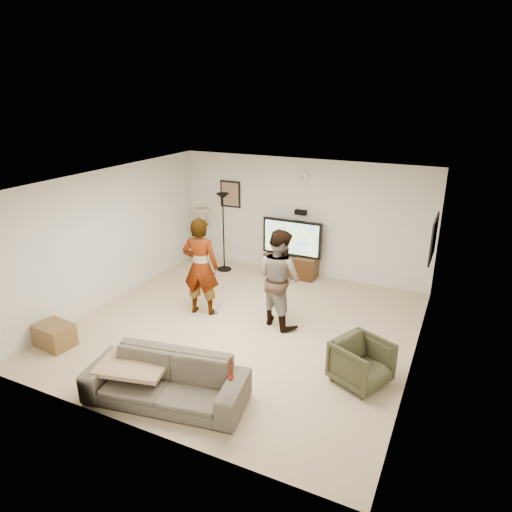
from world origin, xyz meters
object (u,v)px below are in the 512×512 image
at_px(tv_stand, 291,265).
at_px(cat_tree, 201,234).
at_px(floor_lamp, 224,233).
at_px(armchair, 361,362).
at_px(sofa, 166,380).
at_px(tv, 292,238).
at_px(person_right, 279,278).
at_px(side_table, 55,335).
at_px(beer_bottle, 231,370).
at_px(person_left, 201,267).

distance_m(tv_stand, cat_tree, 2.27).
height_order(floor_lamp, armchair, floor_lamp).
relative_size(sofa, armchair, 2.98).
distance_m(tv, armchair, 3.97).
relative_size(tv_stand, cat_tree, 0.87).
height_order(person_right, side_table, person_right).
distance_m(tv_stand, beer_bottle, 4.81).
bearing_deg(beer_bottle, person_left, 128.58).
xyz_separation_m(floor_lamp, sofa, (1.57, -4.33, -0.56)).
distance_m(tv_stand, side_table, 4.89).
bearing_deg(person_left, beer_bottle, 116.46).
xyz_separation_m(tv, person_left, (-0.81, -2.34, 0.03)).
height_order(cat_tree, beer_bottle, cat_tree).
relative_size(sofa, beer_bottle, 8.32).
height_order(cat_tree, side_table, cat_tree).
xyz_separation_m(cat_tree, beer_bottle, (3.28, -4.62, 0.08)).
relative_size(floor_lamp, person_right, 1.02).
height_order(person_left, side_table, person_left).
bearing_deg(tv_stand, sofa, -88.84).
bearing_deg(side_table, beer_bottle, -5.99).
height_order(person_left, beer_bottle, person_left).
xyz_separation_m(cat_tree, person_right, (2.83, -2.06, 0.20)).
xyz_separation_m(floor_lamp, side_table, (-0.82, -3.98, -0.68)).
relative_size(person_left, armchair, 2.54).
bearing_deg(tv, floor_lamp, -167.06).
bearing_deg(beer_bottle, cat_tree, 125.43).
relative_size(cat_tree, side_table, 2.32).
height_order(person_right, sofa, person_right).
relative_size(tv, cat_tree, 1.00).
xyz_separation_m(tv, side_table, (-2.29, -4.32, -0.67)).
distance_m(cat_tree, beer_bottle, 5.66).
height_order(tv_stand, floor_lamp, floor_lamp).
xyz_separation_m(tv, beer_bottle, (1.05, -4.67, -0.12)).
relative_size(tv, beer_bottle, 5.21).
distance_m(person_right, sofa, 2.66).
height_order(tv_stand, sofa, sofa).
bearing_deg(tv, person_right, -74.26).
bearing_deg(floor_lamp, person_left, -71.70).
relative_size(cat_tree, beer_bottle, 5.19).
bearing_deg(floor_lamp, sofa, -70.12).
bearing_deg(floor_lamp, tv, 12.94).
bearing_deg(sofa, person_right, 69.02).
relative_size(floor_lamp, beer_bottle, 6.92).
bearing_deg(person_left, cat_tree, -70.19).
height_order(tv, sofa, tv).
xyz_separation_m(armchair, side_table, (-4.57, -1.11, -0.13)).
bearing_deg(sofa, person_left, 101.38).
bearing_deg(floor_lamp, beer_bottle, -59.78).
bearing_deg(person_right, person_left, 33.02).
xyz_separation_m(person_right, sofa, (-0.50, -2.55, -0.54)).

